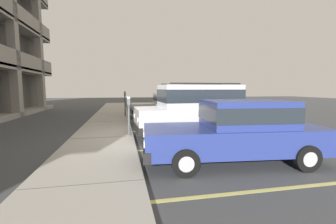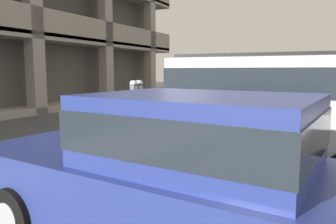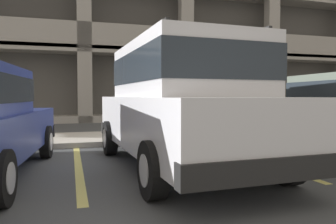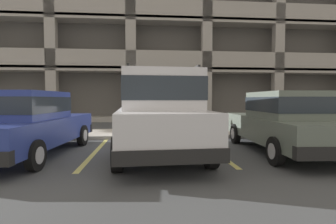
{
  "view_description": "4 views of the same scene",
  "coord_description": "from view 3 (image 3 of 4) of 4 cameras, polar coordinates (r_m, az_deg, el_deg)",
  "views": [
    {
      "loc": [
        -8.08,
        0.6,
        1.83
      ],
      "look_at": [
        0.25,
        -1.13,
        0.95
      ],
      "focal_mm": 24.0,
      "sensor_mm": 36.0,
      "label": 1
    },
    {
      "loc": [
        -5.84,
        -3.48,
        1.75
      ],
      "look_at": [
        -0.02,
        -0.53,
        0.93
      ],
      "focal_mm": 35.0,
      "sensor_mm": 36.0,
      "label": 2
    },
    {
      "loc": [
        -1.65,
        -7.21,
        1.15
      ],
      "look_at": [
        0.27,
        -0.78,
        0.82
      ],
      "focal_mm": 35.0,
      "sensor_mm": 36.0,
      "label": 3
    },
    {
      "loc": [
        -0.29,
        -8.64,
        1.36
      ],
      "look_at": [
        0.4,
        -1.14,
        0.99
      ],
      "focal_mm": 28.0,
      "sensor_mm": 36.0,
      "label": 4
    }
  ],
  "objects": [
    {
      "name": "ground_plane",
      "position": [
        7.49,
        -3.68,
        -6.39
      ],
      "size": [
        80.0,
        80.0,
        0.1
      ],
      "color": "#444749"
    },
    {
      "name": "parking_meter_near",
      "position": [
        7.78,
        -2.91,
        3.08
      ],
      "size": [
        0.35,
        0.12,
        1.43
      ],
      "color": "#595B60",
      "rests_on": "sidewalk"
    },
    {
      "name": "sidewalk",
      "position": [
        8.73,
        -5.6,
        -4.35
      ],
      "size": [
        40.0,
        2.2,
        0.12
      ],
      "color": "#ADA89E",
      "rests_on": "ground_plane"
    },
    {
      "name": "parking_stall_lines",
      "position": [
        6.73,
        12.13,
        -7.04
      ],
      "size": [
        12.47,
        4.8,
        0.01
      ],
      "color": "#DBD16B",
      "rests_on": "ground_plane"
    },
    {
      "name": "silver_suv",
      "position": [
        5.23,
        2.3,
        2.17
      ],
      "size": [
        2.17,
        4.86,
        2.03
      ],
      "rotation": [
        0.0,
        0.0,
        0.05
      ],
      "color": "silver",
      "rests_on": "ground_plane"
    }
  ]
}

